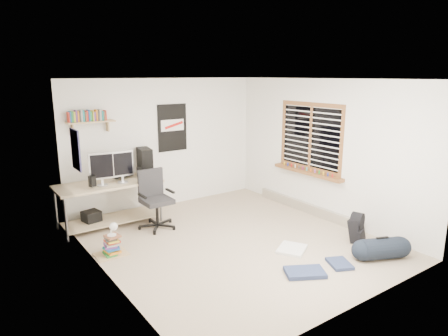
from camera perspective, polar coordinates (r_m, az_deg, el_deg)
floor at (r=6.40m, az=1.41°, el=-10.45°), size 4.00×4.50×0.01m
ceiling at (r=5.87m, az=1.55°, el=12.63°), size 4.00×4.50×0.01m
back_wall at (r=7.90m, az=-8.36°, el=3.49°), size 4.00×0.01×2.50m
left_wall at (r=5.11m, az=-16.89°, el=-2.29°), size 0.01×4.50×2.50m
right_wall at (r=7.36m, az=14.10°, el=2.53°), size 0.01×4.50×2.50m
desk at (r=7.21m, az=-16.01°, el=-5.08°), size 1.79×0.87×0.80m
monitor_left at (r=6.87m, az=-17.10°, el=-0.42°), size 0.41×0.15×0.44m
monitor_right at (r=6.97m, az=-14.37°, el=-0.09°), size 0.39×0.10×0.43m
pc_tower at (r=7.48m, az=-11.25°, el=1.06°), size 0.28×0.46×0.45m
keyboard at (r=7.29m, az=-14.26°, el=-1.17°), size 0.37×0.19×0.02m
speaker_left at (r=6.78m, az=-18.31°, el=-1.80°), size 0.11×0.11×0.18m
speaker_right at (r=7.28m, az=-12.07°, el=-0.50°), size 0.10×0.10×0.16m
office_chair at (r=6.86m, az=-9.59°, el=-4.58°), size 0.66×0.66×1.00m
wall_shelf at (r=7.19m, az=-18.48°, el=6.27°), size 0.80×0.22×0.24m
poster_back_wall at (r=7.90m, az=-7.38°, el=5.73°), size 0.62×0.03×0.92m
poster_left_wall at (r=6.19m, az=-20.44°, el=2.46°), size 0.02×0.42×0.60m
window at (r=7.49m, az=12.17°, el=4.35°), size 0.10×1.50×1.26m
baseboard_heater at (r=7.81m, az=11.71°, el=-5.55°), size 0.08×2.50×0.18m
backpack at (r=6.64m, az=18.40°, el=-8.36°), size 0.33×0.30×0.37m
duffel_bag at (r=6.21m, az=21.55°, el=-10.77°), size 0.40×0.40×0.60m
tshirt at (r=6.17m, az=9.67°, el=-11.33°), size 0.58×0.55×0.04m
jeans_a at (r=5.52m, az=11.48°, el=-14.39°), size 0.60×0.53×0.06m
jeans_b at (r=5.87m, az=16.18°, el=-12.98°), size 0.40×0.44×0.05m
book_stack at (r=6.13m, az=-15.89°, el=-10.53°), size 0.50×0.44×0.29m
desk_lamp at (r=6.03m, az=-15.78°, el=-8.56°), size 0.18×0.24×0.21m
subwoofer at (r=7.27m, az=-18.38°, el=-6.98°), size 0.31×0.31×0.30m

